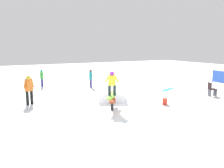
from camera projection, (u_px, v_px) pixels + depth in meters
ground_plane at (112, 110)px, 10.77m from camera, size 60.00×60.00×0.00m
rail_feature at (112, 98)px, 10.66m from camera, size 2.10×1.24×0.71m
snow_kicker_ramp at (111, 95)px, 12.79m from camera, size 2.28×2.15×0.55m
main_rider_on_rail at (112, 84)px, 10.55m from camera, size 1.40×1.18×1.22m
bystander_orange at (29, 88)px, 11.67m from camera, size 0.45×0.63×1.58m
bystander_teal at (91, 77)px, 16.60m from camera, size 0.62×0.26×1.38m
bystander_green at (42, 77)px, 16.93m from camera, size 0.58×0.28×1.33m
loose_snowboard_white at (28, 96)px, 13.83m from camera, size 1.26×1.19×0.02m
loose_snowboard_cyan at (167, 90)px, 15.85m from camera, size 0.85×1.51×0.02m
folding_chair at (212, 90)px, 13.69m from camera, size 0.59×0.59×0.88m
backpack_on_snow at (165, 102)px, 11.76m from camera, size 0.37×0.37×0.34m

